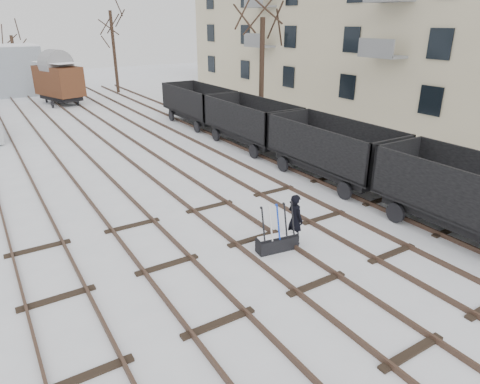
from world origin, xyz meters
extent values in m
plane|color=white|center=(0.00, 0.00, 0.00)|extent=(120.00, 120.00, 0.00)
cube|color=black|center=(-5.28, 14.00, 0.07)|extent=(0.07, 52.00, 0.15)
cube|color=black|center=(-6.00, 2.00, 0.03)|extent=(1.90, 0.20, 0.08)
cube|color=black|center=(-3.72, 14.00, 0.07)|extent=(0.07, 52.00, 0.15)
cube|color=black|center=(-2.28, 14.00, 0.07)|extent=(0.07, 52.00, 0.15)
cube|color=black|center=(-3.00, 2.00, 0.03)|extent=(1.90, 0.20, 0.08)
cube|color=black|center=(-0.72, 14.00, 0.07)|extent=(0.07, 52.00, 0.15)
cube|color=black|center=(0.72, 14.00, 0.07)|extent=(0.07, 52.00, 0.15)
cube|color=black|center=(0.00, 2.00, 0.03)|extent=(1.90, 0.20, 0.08)
cube|color=black|center=(2.28, 14.00, 0.07)|extent=(0.07, 52.00, 0.15)
cube|color=black|center=(3.72, 14.00, 0.07)|extent=(0.07, 52.00, 0.15)
cube|color=black|center=(3.00, 2.00, 0.03)|extent=(1.90, 0.20, 0.08)
cube|color=black|center=(5.28, 14.00, 0.07)|extent=(0.07, 52.00, 0.15)
cube|color=black|center=(6.72, 14.00, 0.07)|extent=(0.07, 52.00, 0.15)
cube|color=black|center=(6.00, 2.00, 0.03)|extent=(1.90, 0.20, 0.08)
cube|color=black|center=(0.22, 2.06, 0.22)|extent=(1.35, 0.60, 0.44)
cube|color=black|center=(0.22, 2.06, 0.46)|extent=(1.33, 0.49, 0.06)
cube|color=white|center=(0.22, 2.06, 0.50)|extent=(1.27, 0.44, 0.03)
cylinder|color=black|center=(-0.27, 2.13, 0.95)|extent=(0.10, 0.32, 1.08)
cylinder|color=silver|center=(-0.02, 2.10, 0.95)|extent=(0.10, 0.32, 1.08)
cylinder|color=#0D2FB3|center=(0.22, 2.06, 0.95)|extent=(0.10, 0.32, 1.08)
cylinder|color=black|center=(0.47, 2.03, 0.95)|extent=(0.10, 0.32, 1.08)
cylinder|color=black|center=(0.72, 1.99, 0.95)|extent=(0.10, 0.32, 1.08)
imported|color=black|center=(0.97, 2.16, 0.82)|extent=(0.41, 0.61, 1.64)
cube|color=black|center=(6.00, -0.53, 0.67)|extent=(1.98, 5.44, 0.41)
cube|color=black|center=(6.00, -0.53, 0.88)|extent=(2.47, 6.18, 0.12)
cube|color=black|center=(4.81, -0.53, 1.70)|extent=(0.10, 6.18, 1.65)
cube|color=white|center=(6.00, -0.53, 0.98)|extent=(2.23, 5.94, 0.06)
cylinder|color=black|center=(7.13, 1.45, 0.36)|extent=(0.12, 0.72, 0.72)
cube|color=black|center=(6.00, 5.87, 0.67)|extent=(1.98, 5.44, 0.41)
cube|color=black|center=(6.00, 5.87, 0.88)|extent=(2.47, 6.18, 0.12)
cube|color=black|center=(4.81, 5.87, 1.70)|extent=(0.10, 6.18, 1.65)
cube|color=black|center=(7.19, 5.87, 1.70)|extent=(0.10, 6.18, 1.65)
cube|color=white|center=(6.00, 5.87, 0.98)|extent=(2.23, 5.94, 0.06)
cylinder|color=black|center=(4.87, 3.89, 0.36)|extent=(0.12, 0.72, 0.72)
cylinder|color=black|center=(7.13, 7.85, 0.36)|extent=(0.12, 0.72, 0.72)
cube|color=black|center=(6.00, 12.27, 0.67)|extent=(1.98, 5.44, 0.41)
cube|color=black|center=(6.00, 12.27, 0.88)|extent=(2.47, 6.18, 0.12)
cube|color=black|center=(4.81, 12.27, 1.70)|extent=(0.10, 6.18, 1.65)
cube|color=black|center=(7.19, 12.27, 1.70)|extent=(0.10, 6.18, 1.65)
cube|color=white|center=(6.00, 12.27, 0.98)|extent=(2.23, 5.94, 0.06)
cylinder|color=black|center=(4.87, 10.29, 0.36)|extent=(0.12, 0.72, 0.72)
cylinder|color=black|center=(7.13, 14.25, 0.36)|extent=(0.12, 0.72, 0.72)
cube|color=black|center=(6.00, 18.67, 0.67)|extent=(1.98, 5.44, 0.41)
cube|color=black|center=(6.00, 18.67, 0.88)|extent=(2.47, 6.18, 0.12)
cube|color=black|center=(4.81, 18.67, 1.70)|extent=(0.10, 6.18, 1.65)
cube|color=black|center=(7.19, 18.67, 1.70)|extent=(0.10, 6.18, 1.65)
cube|color=white|center=(6.00, 18.67, 0.98)|extent=(2.23, 5.94, 0.06)
cylinder|color=black|center=(4.87, 16.69, 0.36)|extent=(0.12, 0.72, 0.72)
cylinder|color=black|center=(7.13, 20.65, 0.36)|extent=(0.12, 0.72, 0.72)
cube|color=black|center=(-0.33, 31.59, 0.58)|extent=(2.86, 4.28, 0.36)
cube|color=#4B2516|center=(-0.33, 31.59, 1.93)|extent=(3.44, 4.93, 2.33)
cube|color=white|center=(-0.33, 31.59, 3.40)|extent=(3.16, 4.65, 0.04)
cylinder|color=black|center=(-1.32, 30.15, 0.31)|extent=(0.11, 0.63, 0.63)
cylinder|color=black|center=(0.65, 33.02, 0.31)|extent=(0.11, 0.63, 0.63)
cylinder|color=black|center=(8.23, 14.51, 3.37)|extent=(0.30, 0.30, 6.75)
cylinder|color=black|center=(-2.30, 41.67, 2.63)|extent=(0.30, 0.30, 5.25)
cylinder|color=black|center=(5.71, 35.53, 3.72)|extent=(0.30, 0.30, 7.44)
camera|label=1|loc=(-6.87, -7.10, 6.56)|focal=32.00mm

